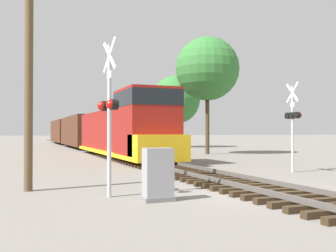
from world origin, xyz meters
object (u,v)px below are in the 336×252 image
Objects in this scene: crossing_signal_near at (109,109)px; tree_mid_background at (176,100)px; utility_pole at (29,43)px; tree_far_right at (207,69)px; tree_deep_background at (142,102)px; crossing_signal_far at (293,119)px; relay_cabinet at (158,175)px; freight_train at (84,131)px.

crossing_signal_near is 0.52× the size of tree_mid_background.
utility_pole is 0.92× the size of tree_far_right.
tree_deep_background is (19.70, 50.60, 2.27)m from utility_pole.
crossing_signal_far is 9.78m from relay_cabinet.
freight_train is 11.61m from tree_mid_background.
relay_cabinet is 23.21m from tree_far_right.
relay_cabinet is 5.95m from utility_pole.
crossing_signal_near is at bearing 135.04° from relay_cabinet.
tree_mid_background is at bearing 66.84° from relay_cabinet.
tree_deep_background is at bearing -5.25° from crossing_signal_far.
crossing_signal_far is at bearing -99.52° from tree_deep_background.
tree_mid_background is (6.06, 28.80, 3.25)m from crossing_signal_far.
utility_pole is 1.04× the size of tree_mid_background.
relay_cabinet is (-8.32, -4.82, -1.75)m from crossing_signal_far.
crossing_signal_far is 49.79m from tree_deep_background.
tree_far_right is at bearing -102.19° from tree_mid_background.
tree_far_right is (11.28, 19.25, 6.38)m from relay_cabinet.
relay_cabinet is 36.91m from tree_mid_background.
tree_mid_background is (17.56, 30.50, 1.06)m from utility_pole.
relay_cabinet is 0.15× the size of tree_deep_background.
utility_pole is at bearing 135.51° from relay_cabinet.
utility_pole is (-3.18, 3.12, 3.94)m from relay_cabinet.
tree_deep_background is (17.62, 52.63, 4.41)m from crossing_signal_near.
relay_cabinet is 56.55m from tree_deep_background.
utility_pole is at bearing -131.87° from tree_far_right.
utility_pole is at bearing -102.20° from freight_train.
tree_deep_background is at bearing 68.73° from utility_pole.
crossing_signal_far is 0.46× the size of utility_pole.
freight_train is 5.47× the size of tree_deep_background.
tree_far_right is (12.38, 18.16, 4.58)m from crossing_signal_near.
tree_deep_background is (2.14, 20.10, 1.22)m from tree_mid_background.
relay_cabinet is 0.16× the size of tree_mid_background.
tree_deep_background is at bearing 56.90° from freight_train.
utility_pole is 0.95× the size of tree_deep_background.
utility_pole is (-6.60, -30.50, 2.74)m from freight_train.
crossing_signal_near is 3.17× the size of relay_cabinet.
crossing_signal_near is 10.13m from crossing_signal_far.
crossing_signal_near is at bearing -124.28° from tree_far_right.
tree_deep_background reaches higher than relay_cabinet.
utility_pole reaches higher than crossing_signal_near.
tree_far_right is at bearing -98.65° from tree_deep_background.
crossing_signal_near is 1.09× the size of crossing_signal_far.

